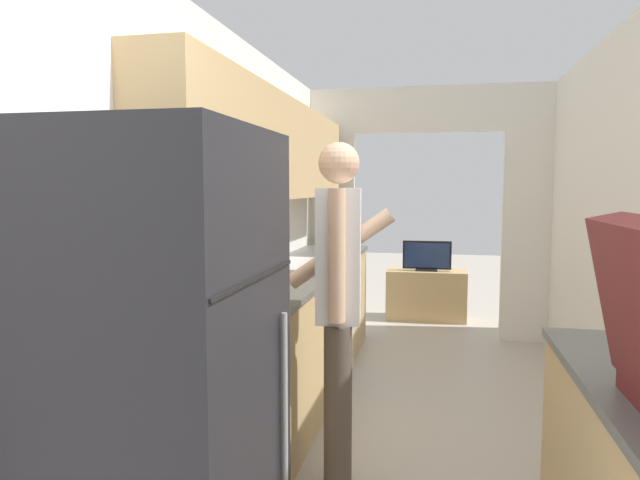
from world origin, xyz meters
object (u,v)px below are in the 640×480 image
(range_oven, at_px, (307,321))
(tv_cabinet, at_px, (426,294))
(television, at_px, (427,256))
(refrigerator, at_px, (153,384))
(person, at_px, (339,307))

(range_oven, relative_size, tv_cabinet, 1.19)
(tv_cabinet, distance_m, television, 0.45)
(range_oven, bearing_deg, tv_cabinet, 69.33)
(refrigerator, bearing_deg, range_oven, 91.45)
(range_oven, distance_m, television, 2.44)
(tv_cabinet, bearing_deg, television, -90.00)
(refrigerator, relative_size, television, 3.15)
(person, relative_size, television, 3.18)
(range_oven, distance_m, tv_cabinet, 2.47)
(refrigerator, xyz_separation_m, tv_cabinet, (0.81, 4.86, -0.57))
(range_oven, xyz_separation_m, person, (0.53, -1.57, 0.47))
(person, xyz_separation_m, television, (0.34, 3.84, -0.21))
(television, bearing_deg, range_oven, -111.03)
(person, bearing_deg, tv_cabinet, -11.74)
(refrigerator, xyz_separation_m, television, (0.81, 4.81, -0.12))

